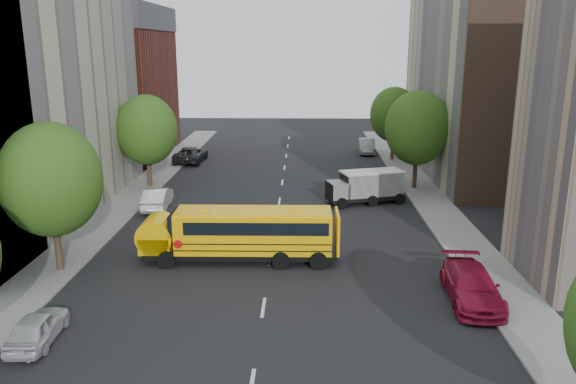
{
  "coord_description": "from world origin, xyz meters",
  "views": [
    {
      "loc": [
        1.73,
        -31.26,
        11.56
      ],
      "look_at": [
        0.86,
        2.0,
        2.82
      ],
      "focal_mm": 35.0,
      "sensor_mm": 36.0,
      "label": 1
    }
  ],
  "objects_px": {
    "parked_car_0": "(37,327)",
    "parked_car_3": "(472,286)",
    "school_bus": "(239,232)",
    "street_tree_5": "(394,115)",
    "parked_car_5": "(367,146)",
    "street_tree_2": "(147,130)",
    "parked_car_4": "(386,177)",
    "safari_truck": "(366,186)",
    "street_tree_4": "(417,128)",
    "parked_car_1": "(157,198)",
    "street_tree_1": "(51,180)",
    "parked_car_2": "(191,154)"
  },
  "relations": [
    {
      "from": "parked_car_0",
      "to": "parked_car_3",
      "type": "relative_size",
      "value": 0.69
    },
    {
      "from": "school_bus",
      "to": "parked_car_0",
      "type": "relative_size",
      "value": 2.82
    },
    {
      "from": "street_tree_5",
      "to": "parked_car_5",
      "type": "relative_size",
      "value": 1.56
    },
    {
      "from": "street_tree_5",
      "to": "parked_car_3",
      "type": "relative_size",
      "value": 1.38
    },
    {
      "from": "street_tree_2",
      "to": "parked_car_5",
      "type": "xyz_separation_m",
      "value": [
        19.8,
        15.82,
        -4.04
      ]
    },
    {
      "from": "parked_car_4",
      "to": "parked_car_0",
      "type": "bearing_deg",
      "value": -122.69
    },
    {
      "from": "street_tree_5",
      "to": "safari_truck",
      "type": "xyz_separation_m",
      "value": [
        -4.48,
        -16.39,
        -3.41
      ]
    },
    {
      "from": "street_tree_5",
      "to": "parked_car_3",
      "type": "distance_m",
      "value": 33.35
    },
    {
      "from": "street_tree_4",
      "to": "parked_car_3",
      "type": "relative_size",
      "value": 1.49
    },
    {
      "from": "parked_car_1",
      "to": "street_tree_4",
      "type": "bearing_deg",
      "value": -166.84
    },
    {
      "from": "parked_car_3",
      "to": "parked_car_4",
      "type": "relative_size",
      "value": 1.28
    },
    {
      "from": "street_tree_2",
      "to": "street_tree_5",
      "type": "height_order",
      "value": "street_tree_2"
    },
    {
      "from": "safari_truck",
      "to": "parked_car_5",
      "type": "xyz_separation_m",
      "value": [
        2.28,
        20.21,
        -0.51
      ]
    },
    {
      "from": "street_tree_4",
      "to": "school_bus",
      "type": "relative_size",
      "value": 0.77
    },
    {
      "from": "parked_car_5",
      "to": "street_tree_5",
      "type": "bearing_deg",
      "value": -57.16
    },
    {
      "from": "street_tree_1",
      "to": "school_bus",
      "type": "distance_m",
      "value": 10.03
    },
    {
      "from": "street_tree_1",
      "to": "parked_car_0",
      "type": "bearing_deg",
      "value": -73.25
    },
    {
      "from": "school_bus",
      "to": "parked_car_0",
      "type": "height_order",
      "value": "school_bus"
    },
    {
      "from": "street_tree_2",
      "to": "safari_truck",
      "type": "bearing_deg",
      "value": -14.08
    },
    {
      "from": "street_tree_5",
      "to": "school_bus",
      "type": "bearing_deg",
      "value": -114.21
    },
    {
      "from": "street_tree_1",
      "to": "street_tree_2",
      "type": "xyz_separation_m",
      "value": [
        0.0,
        18.0,
        -0.12
      ]
    },
    {
      "from": "street_tree_4",
      "to": "school_bus",
      "type": "height_order",
      "value": "street_tree_4"
    },
    {
      "from": "street_tree_2",
      "to": "parked_car_2",
      "type": "bearing_deg",
      "value": 82.39
    },
    {
      "from": "street_tree_2",
      "to": "street_tree_5",
      "type": "distance_m",
      "value": 25.06
    },
    {
      "from": "street_tree_4",
      "to": "parked_car_1",
      "type": "height_order",
      "value": "street_tree_4"
    },
    {
      "from": "street_tree_4",
      "to": "street_tree_5",
      "type": "height_order",
      "value": "street_tree_4"
    },
    {
      "from": "street_tree_5",
      "to": "parked_car_1",
      "type": "relative_size",
      "value": 1.61
    },
    {
      "from": "street_tree_2",
      "to": "parked_car_4",
      "type": "xyz_separation_m",
      "value": [
        19.8,
        1.13,
        -4.11
      ]
    },
    {
      "from": "street_tree_1",
      "to": "parked_car_0",
      "type": "distance_m",
      "value": 8.72
    },
    {
      "from": "safari_truck",
      "to": "parked_car_1",
      "type": "height_order",
      "value": "safari_truck"
    },
    {
      "from": "school_bus",
      "to": "parked_car_1",
      "type": "height_order",
      "value": "school_bus"
    },
    {
      "from": "street_tree_4",
      "to": "parked_car_0",
      "type": "bearing_deg",
      "value": -128.12
    },
    {
      "from": "street_tree_4",
      "to": "parked_car_5",
      "type": "distance_m",
      "value": 16.53
    },
    {
      "from": "street_tree_4",
      "to": "parked_car_1",
      "type": "bearing_deg",
      "value": -162.61
    },
    {
      "from": "street_tree_2",
      "to": "school_bus",
      "type": "bearing_deg",
      "value": -60.19
    },
    {
      "from": "parked_car_0",
      "to": "parked_car_5",
      "type": "xyz_separation_m",
      "value": [
        17.62,
        41.07,
        0.15
      ]
    },
    {
      "from": "street_tree_1",
      "to": "street_tree_4",
      "type": "bearing_deg",
      "value": 39.29
    },
    {
      "from": "parked_car_2",
      "to": "parked_car_4",
      "type": "xyz_separation_m",
      "value": [
        18.4,
        -9.34,
        -0.08
      ]
    },
    {
      "from": "parked_car_4",
      "to": "street_tree_5",
      "type": "bearing_deg",
      "value": 79.6
    },
    {
      "from": "street_tree_2",
      "to": "parked_car_2",
      "type": "relative_size",
      "value": 1.34
    },
    {
      "from": "safari_truck",
      "to": "parked_car_3",
      "type": "xyz_separation_m",
      "value": [
        3.08,
        -16.69,
        -0.51
      ]
    },
    {
      "from": "street_tree_1",
      "to": "school_bus",
      "type": "height_order",
      "value": "street_tree_1"
    },
    {
      "from": "street_tree_1",
      "to": "street_tree_5",
      "type": "xyz_separation_m",
      "value": [
        22.0,
        30.0,
        -0.25
      ]
    },
    {
      "from": "parked_car_0",
      "to": "parked_car_3",
      "type": "height_order",
      "value": "parked_car_3"
    },
    {
      "from": "street_tree_5",
      "to": "parked_car_0",
      "type": "xyz_separation_m",
      "value": [
        -19.82,
        -37.25,
        -4.07
      ]
    },
    {
      "from": "street_tree_1",
      "to": "safari_truck",
      "type": "distance_m",
      "value": 22.48
    },
    {
      "from": "school_bus",
      "to": "safari_truck",
      "type": "distance_m",
      "value": 14.42
    },
    {
      "from": "parked_car_3",
      "to": "safari_truck",
      "type": "bearing_deg",
      "value": 103.24
    },
    {
      "from": "parked_car_5",
      "to": "parked_car_1",
      "type": "bearing_deg",
      "value": -125.76
    },
    {
      "from": "safari_truck",
      "to": "parked_car_2",
      "type": "distance_m",
      "value": 21.93
    }
  ]
}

